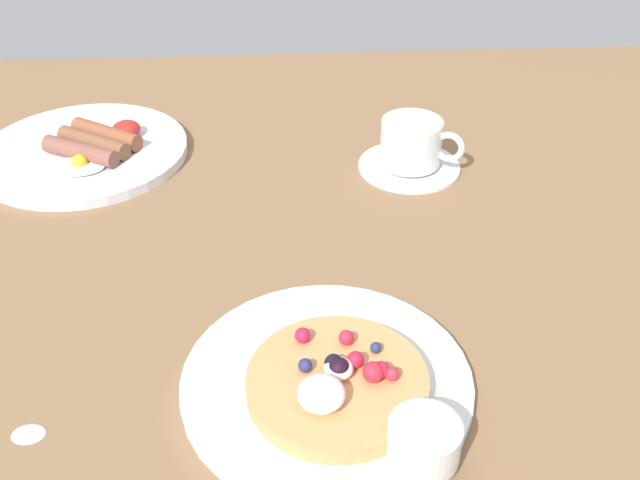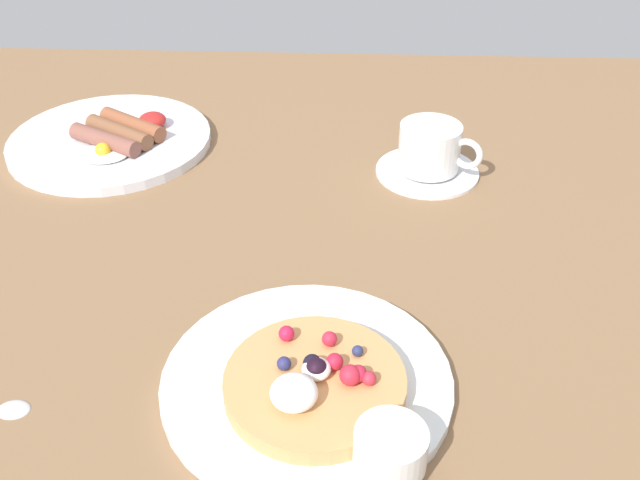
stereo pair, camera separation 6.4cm
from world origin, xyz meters
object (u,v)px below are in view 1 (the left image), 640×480
(breakfast_plate, at_px, (84,152))
(coffee_saucer, at_px, (409,165))
(coffee_cup, at_px, (412,141))
(pancake_plate, at_px, (327,382))
(syrup_ramekin, at_px, (424,441))

(breakfast_plate, height_order, coffee_saucer, breakfast_plate)
(breakfast_plate, bearing_deg, coffee_cup, -7.67)
(coffee_saucer, distance_m, coffee_cup, 0.03)
(pancake_plate, distance_m, coffee_cup, 0.40)
(breakfast_plate, bearing_deg, pancake_plate, -55.69)
(pancake_plate, relative_size, coffee_cup, 2.47)
(syrup_ramekin, xyz_separation_m, coffee_saucer, (0.06, 0.46, -0.02))
(pancake_plate, xyz_separation_m, breakfast_plate, (-0.29, 0.43, 0.00))
(coffee_saucer, height_order, coffee_cup, coffee_cup)
(syrup_ramekin, height_order, coffee_saucer, syrup_ramekin)
(breakfast_plate, bearing_deg, syrup_ramekin, -55.00)
(syrup_ramekin, bearing_deg, coffee_cup, 81.92)
(coffee_saucer, bearing_deg, pancake_plate, -109.46)
(pancake_plate, xyz_separation_m, coffee_saucer, (0.13, 0.37, -0.00))
(breakfast_plate, distance_m, coffee_saucer, 0.43)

